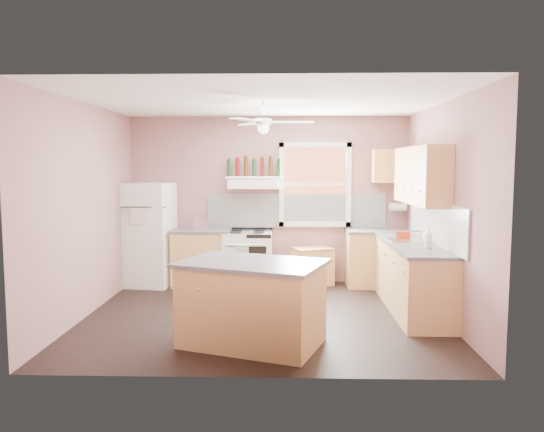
{
  "coord_description": "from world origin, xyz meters",
  "views": [
    {
      "loc": [
        0.29,
        -6.63,
        1.92
      ],
      "look_at": [
        0.1,
        0.3,
        1.25
      ],
      "focal_mm": 35.0,
      "sensor_mm": 36.0,
      "label": 1
    }
  ],
  "objects_px": {
    "island": "(252,305)",
    "cart": "(312,266)",
    "stove": "(248,259)",
    "refrigerator": "(150,234)",
    "toaster": "(203,224)"
  },
  "relations": [
    {
      "from": "toaster",
      "to": "stove",
      "type": "distance_m",
      "value": 0.9
    },
    {
      "from": "toaster",
      "to": "cart",
      "type": "xyz_separation_m",
      "value": [
        1.73,
        0.09,
        -0.69
      ]
    },
    {
      "from": "island",
      "to": "cart",
      "type": "bearing_deg",
      "value": 94.33
    },
    {
      "from": "refrigerator",
      "to": "cart",
      "type": "bearing_deg",
      "value": 9.6
    },
    {
      "from": "refrigerator",
      "to": "island",
      "type": "relative_size",
      "value": 1.17
    },
    {
      "from": "island",
      "to": "stove",
      "type": "bearing_deg",
      "value": 114.82
    },
    {
      "from": "refrigerator",
      "to": "island",
      "type": "distance_m",
      "value": 3.32
    },
    {
      "from": "cart",
      "to": "island",
      "type": "relative_size",
      "value": 0.43
    },
    {
      "from": "toaster",
      "to": "refrigerator",
      "type": "bearing_deg",
      "value": -166.98
    },
    {
      "from": "stove",
      "to": "island",
      "type": "distance_m",
      "value": 2.81
    },
    {
      "from": "toaster",
      "to": "island",
      "type": "xyz_separation_m",
      "value": [
        0.95,
        -2.75,
        -0.56
      ]
    },
    {
      "from": "refrigerator",
      "to": "stove",
      "type": "distance_m",
      "value": 1.61
    },
    {
      "from": "stove",
      "to": "refrigerator",
      "type": "bearing_deg",
      "value": -179.3
    },
    {
      "from": "stove",
      "to": "cart",
      "type": "height_order",
      "value": "stove"
    },
    {
      "from": "toaster",
      "to": "stove",
      "type": "xyz_separation_m",
      "value": [
        0.7,
        0.04,
        -0.56
      ]
    }
  ]
}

